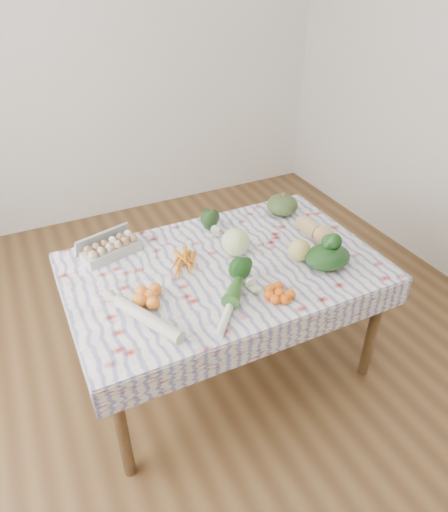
{
  "coord_description": "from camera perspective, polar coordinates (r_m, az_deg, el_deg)",
  "views": [
    {
      "loc": [
        -0.88,
        -1.79,
        2.19
      ],
      "look_at": [
        0.0,
        0.0,
        0.82
      ],
      "focal_mm": 32.0,
      "sensor_mm": 36.0,
      "label": 1
    }
  ],
  "objects": [
    {
      "name": "tablecloth",
      "position": [
        2.46,
        -0.0,
        -1.23
      ],
      "size": [
        1.66,
        1.06,
        0.01
      ],
      "primitive_type": "cube",
      "color": "white",
      "rests_on": "dining_table"
    },
    {
      "name": "grapefruit",
      "position": [
        2.5,
        9.43,
        0.73
      ],
      "size": [
        0.12,
        0.12,
        0.12
      ],
      "primitive_type": "sphere",
      "rotation": [
        0.0,
        0.0,
        -0.02
      ],
      "color": "tan",
      "rests_on": "tablecloth"
    },
    {
      "name": "ground",
      "position": [
        2.96,
        -0.0,
        -13.18
      ],
      "size": [
        4.5,
        4.5,
        0.0
      ],
      "primitive_type": "plane",
      "color": "brown",
      "rests_on": "ground"
    },
    {
      "name": "cabbage",
      "position": [
        2.5,
        1.47,
        1.77
      ],
      "size": [
        0.16,
        0.16,
        0.16
      ],
      "primitive_type": "sphere",
      "rotation": [
        0.0,
        0.0,
        -0.02
      ],
      "color": "#C6E18E",
      "rests_on": "tablecloth"
    },
    {
      "name": "carrot_bunch",
      "position": [
        2.45,
        -5.33,
        -0.77
      ],
      "size": [
        0.26,
        0.25,
        0.04
      ],
      "primitive_type": "cube",
      "rotation": [
        0.0,
        0.0,
        -0.35
      ],
      "color": "orange",
      "rests_on": "tablecloth"
    },
    {
      "name": "egg_carton",
      "position": [
        2.58,
        -13.86,
        0.82
      ],
      "size": [
        0.35,
        0.21,
        0.09
      ],
      "primitive_type": "cube",
      "rotation": [
        0.0,
        0.0,
        0.28
      ],
      "color": "#B1B1AB",
      "rests_on": "tablecloth"
    },
    {
      "name": "spinach_bag",
      "position": [
        2.48,
        12.82,
        -0.11
      ],
      "size": [
        0.29,
        0.26,
        0.11
      ],
      "primitive_type": "ellipsoid",
      "rotation": [
        0.0,
        0.0,
        -0.23
      ],
      "color": "#143312",
      "rests_on": "tablecloth"
    },
    {
      "name": "leek",
      "position": [
        2.15,
        0.66,
        -6.48
      ],
      "size": [
        0.29,
        0.32,
        0.04
      ],
      "primitive_type": "cylinder",
      "rotation": [
        1.57,
        0.0,
        -0.7
      ],
      "color": "silver",
      "rests_on": "tablecloth"
    },
    {
      "name": "dining_table",
      "position": [
        2.5,
        -0.0,
        -2.67
      ],
      "size": [
        1.6,
        1.0,
        0.75
      ],
      "color": "brown",
      "rests_on": "ground"
    },
    {
      "name": "butternut_squash",
      "position": [
        2.7,
        11.46,
        3.3
      ],
      "size": [
        0.14,
        0.27,
        0.12
      ],
      "primitive_type": "ellipsoid",
      "rotation": [
        0.0,
        0.0,
        0.07
      ],
      "color": "tan",
      "rests_on": "tablecloth"
    },
    {
      "name": "daikon",
      "position": [
        2.11,
        -9.51,
        -7.71
      ],
      "size": [
        0.24,
        0.41,
        0.06
      ],
      "primitive_type": "cylinder",
      "rotation": [
        1.57,
        0.0,
        0.45
      ],
      "color": "beige",
      "rests_on": "tablecloth"
    },
    {
      "name": "wall_back",
      "position": [
        4.21,
        -14.74,
        22.65
      ],
      "size": [
        4.0,
        0.04,
        2.8
      ],
      "primitive_type": "cube",
      "color": "silver",
      "rests_on": "ground"
    },
    {
      "name": "orange_cluster",
      "position": [
        2.22,
        -9.17,
        -4.94
      ],
      "size": [
        0.28,
        0.28,
        0.07
      ],
      "primitive_type": "cube",
      "rotation": [
        0.0,
        0.0,
        -0.41
      ],
      "color": "orange",
      "rests_on": "tablecloth"
    },
    {
      "name": "broccoli",
      "position": [
        2.3,
        2.78,
        -2.46
      ],
      "size": [
        0.14,
        0.14,
        0.1
      ],
      "primitive_type": "ellipsoid",
      "rotation": [
        0.0,
        0.0,
        0.03
      ],
      "color": "#184514",
      "rests_on": "tablecloth"
    },
    {
      "name": "mandarin_cluster",
      "position": [
        2.24,
        6.94,
        -4.55
      ],
      "size": [
        0.22,
        0.22,
        0.05
      ],
      "primitive_type": "cube",
      "rotation": [
        0.0,
        0.0,
        0.24
      ],
      "color": "orange",
      "rests_on": "tablecloth"
    },
    {
      "name": "kale_bunch",
      "position": [
        2.72,
        -1.21,
        4.28
      ],
      "size": [
        0.17,
        0.16,
        0.12
      ],
      "primitive_type": "ellipsoid",
      "rotation": [
        0.0,
        0.0,
        -0.36
      ],
      "color": "#1E3D19",
      "rests_on": "tablecloth"
    },
    {
      "name": "kabocha_squash",
      "position": [
        2.92,
        7.31,
        6.36
      ],
      "size": [
        0.2,
        0.2,
        0.13
      ],
      "primitive_type": "ellipsoid",
      "rotation": [
        0.0,
        0.0,
        -0.04
      ],
      "color": "#41582A",
      "rests_on": "tablecloth"
    }
  ]
}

